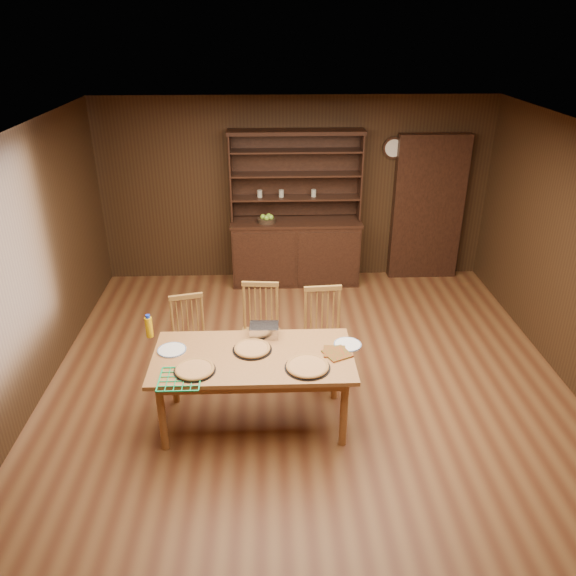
{
  "coord_description": "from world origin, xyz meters",
  "views": [
    {
      "loc": [
        -0.39,
        -4.76,
        3.53
      ],
      "look_at": [
        -0.2,
        0.4,
        1.02
      ],
      "focal_mm": 35.0,
      "sensor_mm": 36.0,
      "label": 1
    }
  ],
  "objects_px": {
    "chair_right": "(323,331)",
    "chair_left": "(190,335)",
    "china_hutch": "(296,243)",
    "chair_center": "(260,326)",
    "dining_table": "(253,363)",
    "juice_bottle": "(149,327)"
  },
  "relations": [
    {
      "from": "chair_right",
      "to": "chair_left",
      "type": "bearing_deg",
      "value": 173.24
    },
    {
      "from": "china_hutch",
      "to": "chair_right",
      "type": "xyz_separation_m",
      "value": [
        0.17,
        -2.4,
        -0.06
      ]
    },
    {
      "from": "chair_left",
      "to": "chair_right",
      "type": "distance_m",
      "value": 1.42
    },
    {
      "from": "chair_center",
      "to": "chair_right",
      "type": "distance_m",
      "value": 0.68
    },
    {
      "from": "china_hutch",
      "to": "chair_left",
      "type": "height_order",
      "value": "china_hutch"
    },
    {
      "from": "dining_table",
      "to": "china_hutch",
      "type": "bearing_deg",
      "value": 80.26
    },
    {
      "from": "chair_center",
      "to": "juice_bottle",
      "type": "xyz_separation_m",
      "value": [
        -1.05,
        -0.55,
        0.33
      ]
    },
    {
      "from": "china_hutch",
      "to": "dining_table",
      "type": "relative_size",
      "value": 1.19
    },
    {
      "from": "china_hutch",
      "to": "dining_table",
      "type": "distance_m",
      "value": 3.23
    },
    {
      "from": "juice_bottle",
      "to": "chair_center",
      "type": "bearing_deg",
      "value": 27.75
    },
    {
      "from": "dining_table",
      "to": "juice_bottle",
      "type": "bearing_deg",
      "value": 159.47
    },
    {
      "from": "juice_bottle",
      "to": "chair_left",
      "type": "bearing_deg",
      "value": 57.86
    },
    {
      "from": "chair_right",
      "to": "juice_bottle",
      "type": "relative_size",
      "value": 4.33
    },
    {
      "from": "dining_table",
      "to": "chair_left",
      "type": "height_order",
      "value": "chair_left"
    },
    {
      "from": "dining_table",
      "to": "chair_right",
      "type": "height_order",
      "value": "chair_right"
    },
    {
      "from": "chair_left",
      "to": "chair_center",
      "type": "height_order",
      "value": "chair_center"
    },
    {
      "from": "chair_right",
      "to": "juice_bottle",
      "type": "height_order",
      "value": "chair_right"
    },
    {
      "from": "chair_right",
      "to": "dining_table",
      "type": "bearing_deg",
      "value": -136.62
    },
    {
      "from": "chair_left",
      "to": "chair_center",
      "type": "bearing_deg",
      "value": -7.8
    },
    {
      "from": "dining_table",
      "to": "juice_bottle",
      "type": "relative_size",
      "value": 7.78
    },
    {
      "from": "dining_table",
      "to": "chair_right",
      "type": "distance_m",
      "value": 1.07
    },
    {
      "from": "chair_left",
      "to": "chair_right",
      "type": "relative_size",
      "value": 0.9
    }
  ]
}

